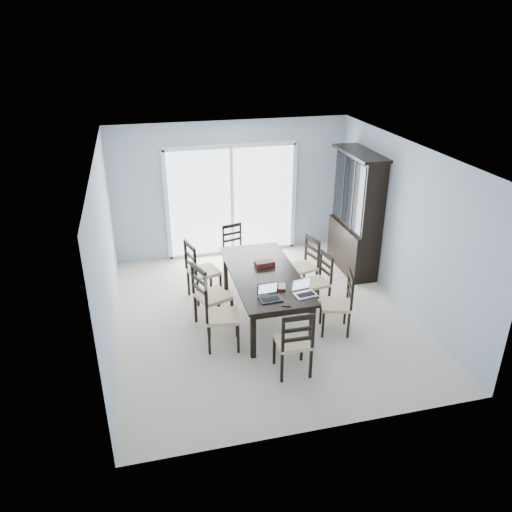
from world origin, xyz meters
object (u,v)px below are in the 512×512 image
at_px(chair_right_far, 307,259).
at_px(chair_end_far, 234,243).
at_px(china_hutch, 356,214).
at_px(chair_left_mid, 207,289).
at_px(chair_left_near, 215,308).
at_px(chair_right_near, 342,297).
at_px(chair_end_near, 295,337).
at_px(cell_phone, 286,305).
at_px(chair_right_mid, 320,275).
at_px(game_box, 265,263).
at_px(dining_table, 264,278).
at_px(chair_left_far, 197,265).
at_px(laptop_silver, 306,292).
at_px(laptop_dark, 271,296).
at_px(hot_tub, 197,214).

distance_m(chair_right_far, chair_end_far, 1.44).
distance_m(china_hutch, chair_left_mid, 3.24).
height_order(chair_left_near, chair_right_near, chair_left_near).
xyz_separation_m(china_hutch, chair_right_far, (-1.11, -0.58, -0.50)).
relative_size(chair_right_near, chair_end_near, 0.96).
relative_size(china_hutch, cell_phone, 17.87).
relative_size(chair_left_mid, chair_right_mid, 1.16).
distance_m(chair_left_near, game_box, 1.27).
height_order(dining_table, chair_right_near, chair_right_near).
distance_m(chair_left_far, chair_right_near, 2.40).
distance_m(chair_right_near, laptop_silver, 0.66).
distance_m(laptop_dark, hot_tub, 4.27).
relative_size(china_hutch, hot_tub, 1.09).
relative_size(dining_table, chair_right_mid, 2.13).
relative_size(laptop_dark, hot_tub, 0.16).
bearing_deg(cell_phone, laptop_silver, 54.12).
distance_m(chair_right_far, cell_phone, 1.90).
bearing_deg(laptop_dark, chair_left_far, 113.47).
bearing_deg(hot_tub, chair_right_far, -61.70).
bearing_deg(cell_phone, chair_end_far, 115.70).
xyz_separation_m(chair_left_near, chair_right_near, (1.85, -0.07, -0.05)).
relative_size(chair_end_far, hot_tub, 0.51).
height_order(game_box, hot_tub, hot_tub).
bearing_deg(chair_end_near, cell_phone, 86.98).
xyz_separation_m(chair_right_near, chair_right_mid, (-0.04, 0.79, -0.03)).
relative_size(chair_left_far, chair_right_mid, 1.16).
height_order(chair_end_far, laptop_silver, chair_end_far).
relative_size(cell_phone, game_box, 0.41).
xyz_separation_m(china_hutch, hot_tub, (-2.60, 2.20, -0.57)).
height_order(dining_table, chair_end_near, chair_end_near).
distance_m(chair_left_far, cell_phone, 2.02).
xyz_separation_m(dining_table, chair_right_far, (0.92, 0.67, -0.10)).
bearing_deg(cell_phone, hot_tub, 120.05).
xyz_separation_m(dining_table, game_box, (0.07, 0.25, 0.11)).
bearing_deg(chair_left_mid, game_box, 88.69).
bearing_deg(chair_left_mid, chair_right_near, 52.64).
bearing_deg(game_box, dining_table, -105.09).
xyz_separation_m(chair_right_far, laptop_dark, (-1.04, -1.46, 0.23)).
xyz_separation_m(chair_left_far, chair_end_near, (0.92, -2.28, -0.03)).
bearing_deg(chair_left_near, chair_end_far, 170.85).
bearing_deg(chair_left_mid, dining_table, 75.00).
height_order(dining_table, china_hutch, china_hutch).
bearing_deg(chair_left_near, chair_right_near, 96.70).
bearing_deg(chair_right_far, game_box, 100.94).
bearing_deg(hot_tub, chair_left_far, -97.24).
bearing_deg(chair_left_near, game_box, 141.37).
xyz_separation_m(chair_right_near, laptop_dark, (-1.12, -0.12, 0.23)).
distance_m(chair_right_far, laptop_silver, 1.57).
distance_m(laptop_dark, cell_phone, 0.27).
bearing_deg(chair_end_far, chair_left_near, 57.93).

